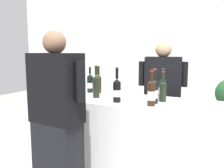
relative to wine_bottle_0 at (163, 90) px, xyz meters
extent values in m
cube|color=white|center=(-0.39, 2.54, 0.29)|extent=(8.00, 0.10, 2.80)
cube|color=white|center=(-0.39, -0.06, -0.61)|extent=(2.06, 0.70, 1.00)
cylinder|color=black|center=(0.00, 0.00, -0.03)|extent=(0.07, 0.07, 0.18)
cone|color=black|center=(0.00, 0.00, 0.08)|extent=(0.07, 0.07, 0.03)
cylinder|color=black|center=(0.00, 0.00, 0.14)|extent=(0.03, 0.03, 0.08)
cylinder|color=maroon|center=(0.00, 0.00, 0.18)|extent=(0.03, 0.03, 0.01)
cylinder|color=black|center=(-0.82, 0.13, -0.02)|extent=(0.07, 0.07, 0.19)
cone|color=black|center=(-0.82, 0.13, 0.09)|extent=(0.07, 0.07, 0.03)
cylinder|color=black|center=(-0.82, 0.13, 0.15)|extent=(0.03, 0.03, 0.09)
cylinder|color=black|center=(-0.82, 0.13, 0.20)|extent=(0.04, 0.04, 0.01)
cylinder|color=black|center=(-0.93, 0.12, -0.02)|extent=(0.07, 0.07, 0.19)
cone|color=black|center=(-0.93, 0.12, 0.09)|extent=(0.07, 0.07, 0.03)
cylinder|color=black|center=(-0.93, 0.12, 0.15)|extent=(0.03, 0.03, 0.08)
cylinder|color=#B79333|center=(-0.93, 0.12, 0.20)|extent=(0.03, 0.03, 0.01)
cylinder|color=silver|center=(-0.93, 0.12, -0.03)|extent=(0.08, 0.08, 0.07)
cylinder|color=black|center=(-0.70, -0.13, -0.01)|extent=(0.07, 0.07, 0.21)
cone|color=black|center=(-0.70, -0.13, 0.11)|extent=(0.07, 0.07, 0.03)
cylinder|color=black|center=(-0.70, -0.13, 0.18)|extent=(0.03, 0.03, 0.10)
cylinder|color=#B79333|center=(-0.70, -0.13, 0.23)|extent=(0.03, 0.03, 0.01)
cylinder|color=black|center=(-0.04, 0.14, -0.02)|extent=(0.08, 0.08, 0.19)
cone|color=black|center=(-0.04, 0.14, 0.09)|extent=(0.08, 0.08, 0.03)
cylinder|color=black|center=(-0.04, 0.14, 0.15)|extent=(0.03, 0.03, 0.09)
cylinder|color=#333338|center=(-0.04, 0.14, 0.20)|extent=(0.03, 0.03, 0.01)
cylinder|color=#EAEACD|center=(-0.04, 0.14, -0.03)|extent=(0.08, 0.08, 0.07)
cylinder|color=black|center=(-0.04, -0.23, -0.01)|extent=(0.07, 0.07, 0.21)
cone|color=black|center=(-0.04, -0.23, 0.11)|extent=(0.07, 0.07, 0.03)
cylinder|color=black|center=(-0.04, -0.23, 0.17)|extent=(0.03, 0.03, 0.07)
cylinder|color=maroon|center=(-0.04, -0.23, 0.21)|extent=(0.04, 0.04, 0.01)
cylinder|color=silver|center=(-0.04, -0.23, -0.02)|extent=(0.07, 0.07, 0.08)
cylinder|color=black|center=(-0.05, -0.12, -0.01)|extent=(0.07, 0.07, 0.20)
cone|color=black|center=(-0.05, -0.12, 0.11)|extent=(0.07, 0.07, 0.04)
cylinder|color=black|center=(-0.05, -0.12, 0.17)|extent=(0.03, 0.03, 0.08)
cylinder|color=maroon|center=(-0.05, -0.12, 0.21)|extent=(0.03, 0.03, 0.01)
cylinder|color=white|center=(-0.05, -0.12, -0.02)|extent=(0.07, 0.07, 0.08)
cylinder|color=black|center=(-1.21, -0.22, -0.02)|extent=(0.07, 0.07, 0.19)
cone|color=black|center=(-1.21, -0.22, 0.09)|extent=(0.07, 0.07, 0.04)
cylinder|color=black|center=(-1.21, -0.22, 0.15)|extent=(0.03, 0.03, 0.08)
cylinder|color=#333338|center=(-1.21, -0.22, 0.20)|extent=(0.03, 0.03, 0.01)
cylinder|color=silver|center=(-1.21, -0.22, -0.03)|extent=(0.08, 0.08, 0.07)
cylinder|color=black|center=(-1.10, -0.10, -0.02)|extent=(0.08, 0.08, 0.19)
cone|color=black|center=(-1.10, -0.10, 0.09)|extent=(0.08, 0.08, 0.03)
cylinder|color=black|center=(-1.10, -0.10, 0.16)|extent=(0.03, 0.03, 0.09)
cylinder|color=#333338|center=(-1.10, -0.10, 0.21)|extent=(0.03, 0.03, 0.01)
cylinder|color=silver|center=(-1.10, -0.10, -0.03)|extent=(0.08, 0.08, 0.06)
cylinder|color=black|center=(-0.40, -0.23, -0.02)|extent=(0.08, 0.08, 0.20)
cone|color=black|center=(-0.40, -0.23, 0.10)|extent=(0.08, 0.08, 0.04)
cylinder|color=black|center=(-0.40, -0.23, 0.17)|extent=(0.03, 0.03, 0.10)
cylinder|color=#333338|center=(-0.40, -0.23, 0.22)|extent=(0.03, 0.03, 0.01)
cylinder|color=silver|center=(-0.40, -0.23, -0.03)|extent=(0.08, 0.08, 0.07)
cylinder|color=silver|center=(-0.48, -0.09, -0.11)|extent=(0.07, 0.07, 0.00)
cylinder|color=silver|center=(-0.48, -0.09, -0.07)|extent=(0.01, 0.01, 0.08)
ellipsoid|color=silver|center=(-0.48, -0.09, 0.02)|extent=(0.07, 0.07, 0.10)
ellipsoid|color=maroon|center=(-0.48, -0.09, 0.00)|extent=(0.05, 0.05, 0.04)
cube|color=black|center=(-0.17, 0.59, -0.68)|extent=(0.44, 0.34, 0.87)
cube|color=black|center=(-0.17, 0.59, 0.04)|extent=(0.48, 0.35, 0.55)
sphere|color=tan|center=(-0.17, 0.59, 0.40)|extent=(0.20, 0.20, 0.20)
cylinder|color=black|center=(0.08, 0.66, 0.10)|extent=(0.08, 0.08, 0.30)
cylinder|color=black|center=(-0.42, 0.52, 0.10)|extent=(0.08, 0.08, 0.30)
cube|color=black|center=(-0.69, -0.78, 0.08)|extent=(0.45, 0.27, 0.58)
sphere|color=#8C664C|center=(-0.69, -0.78, 0.46)|extent=(0.19, 0.19, 0.19)
cylinder|color=black|center=(-0.95, -0.77, 0.15)|extent=(0.08, 0.08, 0.32)
cylinder|color=black|center=(-0.43, -0.80, 0.15)|extent=(0.08, 0.08, 0.32)
camera|label=1|loc=(0.65, -2.35, 0.39)|focal=38.97mm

